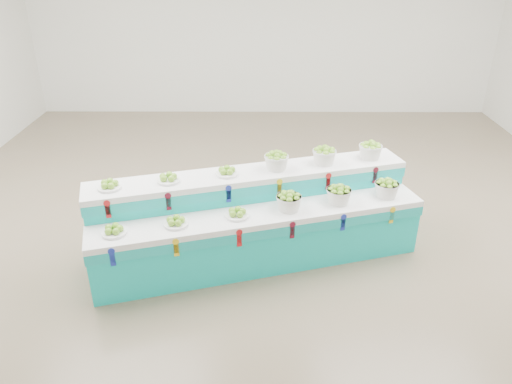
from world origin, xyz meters
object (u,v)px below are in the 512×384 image
basket_upper_right (370,150)px  basket_lower_left (289,201)px  plate_upper_mid (168,177)px  display_stand (256,219)px

basket_upper_right → basket_lower_left: bearing=-142.7°
plate_upper_mid → basket_upper_right: bearing=16.1°
display_stand → plate_upper_mid: 1.14m
display_stand → basket_lower_left: display_stand is taller
display_stand → basket_lower_left: size_ratio=13.35×
basket_upper_right → plate_upper_mid: bearing=-163.9°
display_stand → basket_lower_left: (0.37, -0.14, 0.32)m
plate_upper_mid → basket_upper_right: 2.53m
basket_upper_right → display_stand: bearing=-155.2°
display_stand → basket_upper_right: size_ratio=13.35×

